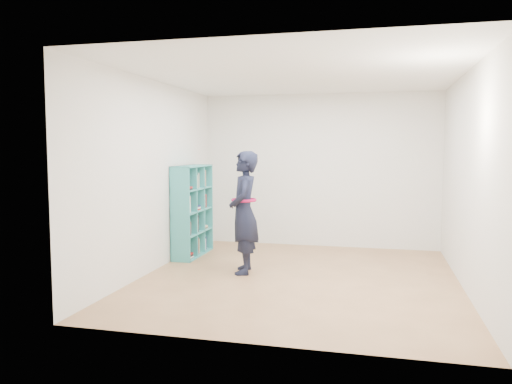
# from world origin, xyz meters

# --- Properties ---
(floor) EXTENTS (4.50, 4.50, 0.00)m
(floor) POSITION_xyz_m (0.00, 0.00, 0.00)
(floor) COLOR #8C623F
(floor) RESTS_ON ground
(ceiling) EXTENTS (4.50, 4.50, 0.00)m
(ceiling) POSITION_xyz_m (0.00, 0.00, 2.60)
(ceiling) COLOR white
(ceiling) RESTS_ON wall_back
(wall_left) EXTENTS (0.02, 4.50, 2.60)m
(wall_left) POSITION_xyz_m (-2.00, 0.00, 1.30)
(wall_left) COLOR silver
(wall_left) RESTS_ON floor
(wall_right) EXTENTS (0.02, 4.50, 2.60)m
(wall_right) POSITION_xyz_m (2.00, 0.00, 1.30)
(wall_right) COLOR silver
(wall_right) RESTS_ON floor
(wall_back) EXTENTS (4.00, 0.02, 2.60)m
(wall_back) POSITION_xyz_m (0.00, 2.25, 1.30)
(wall_back) COLOR silver
(wall_back) RESTS_ON floor
(wall_front) EXTENTS (4.00, 0.02, 2.60)m
(wall_front) POSITION_xyz_m (0.00, -2.25, 1.30)
(wall_front) COLOR silver
(wall_front) RESTS_ON floor
(bookshelf) EXTENTS (0.31, 1.06, 1.42)m
(bookshelf) POSITION_xyz_m (-1.86, 1.01, 0.68)
(bookshelf) COLOR teal
(bookshelf) RESTS_ON floor
(person) EXTENTS (0.51, 0.67, 1.64)m
(person) POSITION_xyz_m (-0.76, 0.13, 0.82)
(person) COLOR black
(person) RESTS_ON floor
(smartphone) EXTENTS (0.05, 0.10, 0.14)m
(smartphone) POSITION_xyz_m (-0.94, 0.19, 0.93)
(smartphone) COLOR silver
(smartphone) RESTS_ON person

